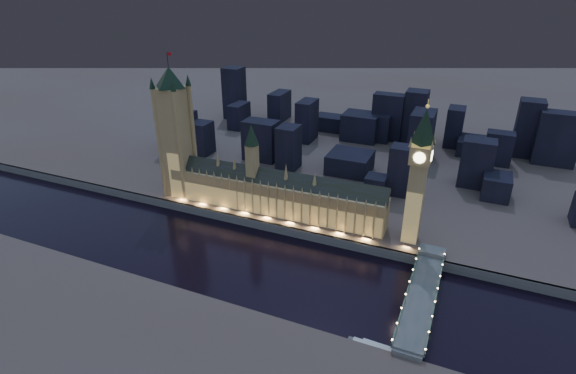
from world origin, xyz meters
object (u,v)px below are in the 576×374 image
at_px(palace_of_westminster, 272,192).
at_px(victoria_tower, 175,127).
at_px(westminster_bridge, 422,296).
at_px(elizabeth_tower, 419,166).
at_px(river_boat, 379,351).

bearing_deg(palace_of_westminster, victoria_tower, 179.89).
relative_size(victoria_tower, westminster_bridge, 1.17).
distance_m(elizabeth_tower, river_boat, 138.41).
height_order(palace_of_westminster, elizabeth_tower, elizabeth_tower).
bearing_deg(elizabeth_tower, westminster_bridge, -73.59).
bearing_deg(westminster_bridge, victoria_tower, 164.59).
distance_m(palace_of_westminster, victoria_tower, 108.20).
bearing_deg(palace_of_westminster, elizabeth_tower, 0.09).
height_order(victoria_tower, river_boat, victoria_tower).
xyz_separation_m(elizabeth_tower, river_boat, (3.45, -119.34, -70.03)).
distance_m(victoria_tower, river_boat, 261.73).
distance_m(palace_of_westminster, elizabeth_tower, 128.94).
xyz_separation_m(palace_of_westminster, victoria_tower, (-97.25, 0.19, 47.44)).
xyz_separation_m(palace_of_westminster, river_boat, (124.20, -119.15, -24.81)).
relative_size(palace_of_westminster, westminster_bridge, 1.79).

